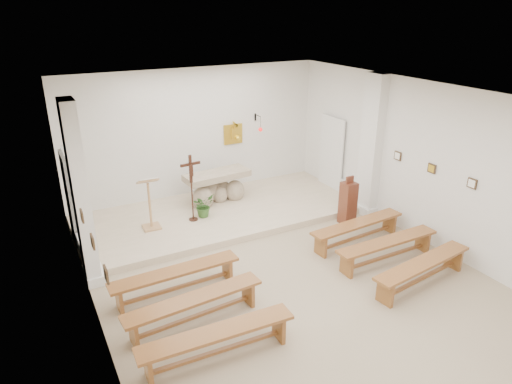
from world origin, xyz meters
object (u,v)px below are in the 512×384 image
altar (217,189)px  crucifix_stand (191,183)px  donation_pedestal (348,203)px  bench_right_front (357,227)px  bench_right_third (423,267)px  bench_left_front (176,276)px  bench_left_third (217,338)px  bench_left_second (194,304)px  lectern (150,203)px  bench_right_second (387,246)px

altar → crucifix_stand: bearing=-146.4°
crucifix_stand → donation_pedestal: crucifix_stand is taller
donation_pedestal → bench_right_front: bearing=-118.3°
donation_pedestal → bench_right_third: bearing=-101.3°
bench_left_front → bench_left_third: 1.88m
bench_left_third → donation_pedestal: bearing=33.4°
altar → bench_left_front: 3.99m
altar → bench_left_second: size_ratio=0.73×
bench_left_third → lectern: bearing=88.7°
crucifix_stand → bench_right_front: (2.90, -2.52, -0.71)m
lectern → bench_left_third: lectern is taller
bench_left_front → bench_right_front: size_ratio=1.00×
bench_left_third → altar: bearing=69.0°
bench_left_second → bench_left_third: 0.94m
bench_right_second → altar: bearing=114.2°
bench_right_second → bench_right_front: bearing=89.5°
bench_left_front → bench_right_front: bearing=-1.5°
lectern → bench_right_third: (3.91, -4.44, -0.41)m
donation_pedestal → bench_left_third: size_ratio=0.50×
bench_left_front → bench_right_second: same height
altar → bench_right_front: (1.95, -3.31, -0.11)m
altar → bench_right_third: 5.54m
altar → bench_right_front: 3.84m
lectern → donation_pedestal: bearing=-17.9°
altar → bench_right_second: altar is taller
altar → bench_left_third: altar is taller
altar → donation_pedestal: size_ratio=1.45×
crucifix_stand → bench_right_third: 5.32m
bench_right_front → bench_right_third: size_ratio=1.00×
bench_left_second → bench_right_third: (4.19, -0.94, 0.00)m
bench_right_front → bench_left_third: same height
bench_left_front → bench_right_second: bearing=-14.2°
donation_pedestal → bench_right_second: size_ratio=0.51×
crucifix_stand → bench_right_front: crucifix_stand is taller
altar → lectern: bearing=-164.9°
lectern → bench_left_third: bearing=-90.7°
bench_right_third → lectern: bearing=124.0°
lectern → bench_left_second: bearing=-91.7°
bench_right_front → bench_left_second: size_ratio=1.00×
altar → bench_right_front: altar is taller
crucifix_stand → bench_left_front: crucifix_stand is taller
donation_pedestal → bench_right_front: donation_pedestal is taller
lectern → bench_right_front: lectern is taller
bench_right_second → bench_right_third: bearing=-90.5°
bench_left_front → bench_right_third: (4.19, -1.88, 0.00)m
donation_pedestal → lectern: bearing=157.1°
bench_right_third → bench_right_second: bearing=82.7°
altar → bench_left_third: size_ratio=0.73×
bench_left_second → bench_right_third: size_ratio=1.00×
crucifix_stand → bench_left_second: size_ratio=0.68×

